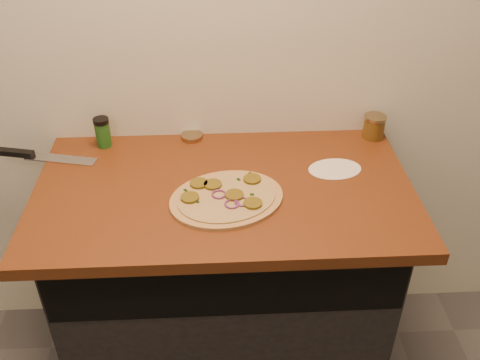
{
  "coord_description": "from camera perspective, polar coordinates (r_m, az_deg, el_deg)",
  "views": [
    {
      "loc": [
        -0.02,
        0.04,
        1.89
      ],
      "look_at": [
        0.05,
        1.38,
        0.95
      ],
      "focal_mm": 40.0,
      "sensor_mm": 36.0,
      "label": 1
    }
  ],
  "objects": [
    {
      "name": "cabinet",
      "position": [
        2.03,
        -1.54,
        -10.94
      ],
      "size": [
        1.1,
        0.6,
        0.86
      ],
      "primitive_type": "cube",
      "color": "black",
      "rests_on": "ground"
    },
    {
      "name": "countertop",
      "position": [
        1.71,
        -1.74,
        -1.13
      ],
      "size": [
        1.2,
        0.7,
        0.04
      ],
      "primitive_type": "cube",
      "color": "brown",
      "rests_on": "cabinet"
    },
    {
      "name": "pizza",
      "position": [
        1.63,
        -1.46,
        -1.89
      ],
      "size": [
        0.44,
        0.44,
        0.02
      ],
      "color": "tan",
      "rests_on": "countertop"
    },
    {
      "name": "chefs_knife",
      "position": [
        1.96,
        -20.89,
        2.44
      ],
      "size": [
        0.36,
        0.12,
        0.02
      ],
      "color": "#B7BAC1",
      "rests_on": "countertop"
    },
    {
      "name": "mason_jar_lid",
      "position": [
        1.95,
        -5.17,
        4.66
      ],
      "size": [
        0.1,
        0.1,
        0.02
      ],
      "primitive_type": "cylinder",
      "rotation": [
        0.0,
        0.0,
        -0.25
      ],
      "color": "#967E57",
      "rests_on": "countertop"
    },
    {
      "name": "salsa_jar",
      "position": [
        1.99,
        14.11,
        5.56
      ],
      "size": [
        0.08,
        0.08,
        0.09
      ],
      "color": "maroon",
      "rests_on": "countertop"
    },
    {
      "name": "spice_shaker",
      "position": [
        1.93,
        -14.44,
        4.96
      ],
      "size": [
        0.05,
        0.05,
        0.11
      ],
      "color": "#205B1C",
      "rests_on": "countertop"
    },
    {
      "name": "flour_spill",
      "position": [
        1.8,
        10.08,
        1.17
      ],
      "size": [
        0.2,
        0.2,
        0.0
      ],
      "primitive_type": "cylinder",
      "rotation": [
        0.0,
        0.0,
        0.13
      ],
      "color": "white",
      "rests_on": "countertop"
    }
  ]
}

